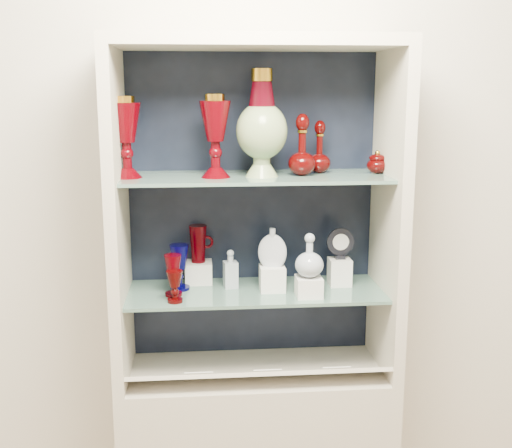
{
  "coord_description": "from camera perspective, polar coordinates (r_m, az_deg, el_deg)",
  "views": [
    {
      "loc": [
        -0.19,
        -0.68,
        1.77
      ],
      "look_at": [
        0.0,
        1.53,
        1.3
      ],
      "focal_mm": 45.0,
      "sensor_mm": 36.0,
      "label": 1
    }
  ],
  "objects": [
    {
      "name": "shelf_upper",
      "position": [
        2.26,
        -0.04,
        4.18
      ],
      "size": [
        0.92,
        0.34,
        0.01
      ],
      "primitive_type": "cube",
      "color": "slate",
      "rests_on": "cabinet_side_left"
    },
    {
      "name": "riser_cameo_medallion",
      "position": [
        2.41,
        7.44,
        -4.23
      ],
      "size": [
        0.08,
        0.08,
        0.1
      ],
      "primitive_type": "cube",
      "color": "silver",
      "rests_on": "shelf_lower"
    },
    {
      "name": "clear_round_decanter",
      "position": [
        2.25,
        4.77,
        -2.89
      ],
      "size": [
        0.12,
        0.12,
        0.15
      ],
      "primitive_type": null,
      "rotation": [
        0.0,
        0.0,
        -0.22
      ],
      "color": "#9CA8B5",
      "rests_on": "riser_clear_round_decanter"
    },
    {
      "name": "ruby_decanter_a",
      "position": [
        2.32,
        5.68,
        7.12
      ],
      "size": [
        0.11,
        0.11,
        0.21
      ],
      "primitive_type": null,
      "rotation": [
        0.0,
        0.0,
        -0.39
      ],
      "color": "#390302",
      "rests_on": "shelf_upper"
    },
    {
      "name": "cameo_medallion",
      "position": [
        2.39,
        7.51,
        -1.7
      ],
      "size": [
        0.1,
        0.04,
        0.12
      ],
      "primitive_type": null,
      "rotation": [
        0.0,
        0.0,
        0.05
      ],
      "color": "black",
      "rests_on": "riser_cameo_medallion"
    },
    {
      "name": "ruby_goblet_small",
      "position": [
        2.22,
        -7.24,
        -5.54
      ],
      "size": [
        0.06,
        0.06,
        0.11
      ],
      "primitive_type": null,
      "rotation": [
        0.0,
        0.0,
        -0.03
      ],
      "color": "#390302",
      "rests_on": "shelf_lower"
    },
    {
      "name": "cabinet_side_right",
      "position": [
        2.35,
        11.74,
        0.81
      ],
      "size": [
        0.04,
        0.4,
        1.15
      ],
      "primitive_type": "cube",
      "color": "beige",
      "rests_on": "cabinet_base"
    },
    {
      "name": "enamel_urn",
      "position": [
        2.22,
        0.52,
        8.94
      ],
      "size": [
        0.19,
        0.19,
        0.37
      ],
      "primitive_type": null,
      "rotation": [
        0.0,
        0.0,
        -0.06
      ],
      "color": "#0D4321",
      "rests_on": "shelf_upper"
    },
    {
      "name": "label_ledge",
      "position": [
        2.33,
        0.24,
        -13.2
      ],
      "size": [
        0.92,
        0.17,
        0.09
      ],
      "primitive_type": "cube",
      "rotation": [
        -0.44,
        0.0,
        0.0
      ],
      "color": "beige",
      "rests_on": "cabinet_base"
    },
    {
      "name": "pedestal_lamp_left",
      "position": [
        2.23,
        -11.46,
        7.56
      ],
      "size": [
        0.11,
        0.11,
        0.27
      ],
      "primitive_type": null,
      "rotation": [
        0.0,
        0.0,
        -0.03
      ],
      "color": "#4C0005",
      "rests_on": "shelf_upper"
    },
    {
      "name": "lidded_bowl",
      "position": [
        2.35,
        10.72,
        5.48
      ],
      "size": [
        0.1,
        0.1,
        0.08
      ],
      "primitive_type": null,
      "rotation": [
        0.0,
        0.0,
        0.32
      ],
      "color": "#390302",
      "rests_on": "shelf_upper"
    },
    {
      "name": "riser_clear_round_decanter",
      "position": [
        2.28,
        4.72,
        -5.57
      ],
      "size": [
        0.09,
        0.09,
        0.07
      ],
      "primitive_type": "cube",
      "color": "silver",
      "rests_on": "shelf_lower"
    },
    {
      "name": "riser_ruby_pitcher",
      "position": [
        2.44,
        -5.12,
        -4.28
      ],
      "size": [
        0.1,
        0.1,
        0.08
      ],
      "primitive_type": "cube",
      "color": "silver",
      "rests_on": "shelf_lower"
    },
    {
      "name": "label_card_0",
      "position": [
        2.32,
        0.97,
        -12.84
      ],
      "size": [
        0.1,
        0.06,
        0.03
      ],
      "primitive_type": "cube",
      "rotation": [
        -0.44,
        0.0,
        0.0
      ],
      "color": "white",
      "rests_on": "label_ledge"
    },
    {
      "name": "pedestal_lamp_right",
      "position": [
        2.2,
        -3.64,
        7.8
      ],
      "size": [
        0.13,
        0.13,
        0.28
      ],
      "primitive_type": null,
      "rotation": [
        0.0,
        0.0,
        0.25
      ],
      "color": "#4C0005",
      "rests_on": "shelf_upper"
    },
    {
      "name": "wall_back",
      "position": [
        2.46,
        -0.45,
        3.34
      ],
      "size": [
        3.5,
        0.02,
        2.8
      ],
      "primitive_type": "cube",
      "color": "beige",
      "rests_on": "ground"
    },
    {
      "name": "label_card_1",
      "position": [
        2.36,
        7.03,
        -12.53
      ],
      "size": [
        0.1,
        0.06,
        0.03
      ],
      "primitive_type": "cube",
      "rotation": [
        -0.44,
        0.0,
        0.0
      ],
      "color": "white",
      "rests_on": "label_ledge"
    },
    {
      "name": "flat_flask",
      "position": [
        2.3,
        1.47,
        -2.04
      ],
      "size": [
        0.11,
        0.06,
        0.15
      ],
      "primitive_type": null,
      "rotation": [
        0.0,
        0.0,
        -0.22
      ],
      "color": "silver",
      "rests_on": "riser_flat_flask"
    },
    {
      "name": "label_card_2",
      "position": [
        2.31,
        -5.11,
        -13.01
      ],
      "size": [
        0.1,
        0.06,
        0.03
      ],
      "primitive_type": "cube",
      "rotation": [
        -0.44,
        0.0,
        0.0
      ],
      "color": "white",
      "rests_on": "label_ledge"
    },
    {
      "name": "shelf_lower",
      "position": [
        2.35,
        -0.04,
        -6.01
      ],
      "size": [
        0.92,
        0.34,
        0.01
      ],
      "primitive_type": "cube",
      "color": "slate",
      "rests_on": "cabinet_side_left"
    },
    {
      "name": "ruby_goblet_tall",
      "position": [
        2.29,
        -7.37,
        -4.54
      ],
      "size": [
        0.08,
        0.08,
        0.15
      ],
      "primitive_type": null,
      "rotation": [
        0.0,
        0.0,
        -0.27
      ],
      "color": "#4C0005",
      "rests_on": "shelf_lower"
    },
    {
      "name": "cobalt_goblet",
      "position": [
        2.35,
        -6.81,
        -3.84
      ],
      "size": [
        0.08,
        0.08,
        0.17
      ],
      "primitive_type": null,
      "rotation": [
        0.0,
        0.0,
        0.18
      ],
      "color": "#03013F",
      "rests_on": "shelf_lower"
    },
    {
      "name": "ruby_decanter_b",
      "position": [
        2.25,
        4.12,
        7.2
      ],
      "size": [
        0.12,
        0.12,
        0.23
      ],
      "primitive_type": null,
      "rotation": [
        0.0,
        0.0,
        0.35
      ],
      "color": "#390302",
      "rests_on": "shelf_upper"
    },
    {
      "name": "cabinet_back_panel",
      "position": [
        2.45,
        -0.39,
        1.5
      ],
      "size": [
        0.98,
        0.02,
        1.15
      ],
      "primitive_type": "cube",
      "color": "black",
      "rests_on": "cabinet_base"
    },
    {
      "name": "cabinet_side_left",
      "position": [
        2.27,
        -12.17,
        0.4
      ],
      "size": [
        0.04,
        0.4,
        1.15
      ],
      "primitive_type": "cube",
      "color": "beige",
      "rests_on": "cabinet_base"
    },
    {
      "name": "ruby_pitcher",
      "position": [
        2.41,
        -5.17,
        -1.77
      ],
      "size": [
        0.11,
        0.08,
        0.14
      ],
      "primitive_type": null,
      "rotation": [
        0.0,
        0.0,
        -0.1
      ],
      "color": "#4C0005",
      "rests_on": "riser_ruby_pitcher"
    },
    {
      "name": "cabinet_top_cap",
      "position": [
        2.22,
        0.0,
        15.86
      ],
      "size": [
        1.0,
        0.4,
        0.04
      ],
      "primitive_type": "cube",
      "color": "beige",
      "rests_on": "cabinet_side_left"
    },
    {
      "name": "clear_square_bottle",
      "position": [
        2.36,
        -2.28,
        -3.99
      ],
      "size": [
        0.06,
        0.06,
        0.14
      ],
      "primitive_type": null,
      "rotation": [
        0.0,
        0.0,
        0.16
      ],
      "color": "#9CA8B5",
      "rests_on": "shelf_lower"
    },
    {
      "name": "riser_flat_flask",
      "position": [
        2.33,
        1.45,
        -4.85
      ],
      "size": [
        0.09,
        0.09,
        0.09
      ],
      "primitive_type": "cube",
      "color": "silver",
      "rests_on": "shelf_lower"
    }
  ]
}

